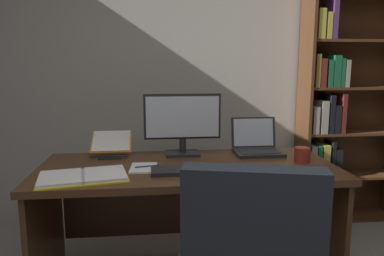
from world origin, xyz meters
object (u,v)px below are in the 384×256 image
bookshelf (341,90)px  open_binder (83,177)px  computer_mouse (241,168)px  reading_stand_with_book (111,144)px  pen (147,166)px  keyboard (189,171)px  laptop (257,146)px  coffee_mug (302,155)px  notepad (144,168)px  monitor (182,124)px  desk (187,192)px

bookshelf → open_binder: (-1.95, -1.01, -0.38)m
computer_mouse → reading_stand_with_book: 0.91m
bookshelf → pen: 1.87m
computer_mouse → keyboard: bearing=180.0°
computer_mouse → open_binder: computer_mouse is taller
bookshelf → keyboard: bookshelf is taller
computer_mouse → laptop: bearing=63.2°
keyboard → coffee_mug: size_ratio=4.43×
computer_mouse → pen: size_ratio=0.74×
notepad → laptop: bearing=22.0°
computer_mouse → open_binder: 0.87m
notepad → open_binder: bearing=-153.7°
computer_mouse → reading_stand_with_book: reading_stand_with_book is taller
monitor → coffee_mug: monitor is taller
open_binder → monitor: bearing=28.3°
bookshelf → keyboard: (-1.38, -0.96, -0.38)m
reading_stand_with_book → pen: 0.44m
bookshelf → notepad: 1.89m
desk → coffee_mug: size_ratio=18.70×
reading_stand_with_book → notepad: (0.22, -0.37, -0.07)m
keyboard → coffee_mug: coffee_mug is taller
computer_mouse → notepad: (-0.55, 0.11, -0.02)m
bookshelf → monitor: (-1.38, -0.55, -0.18)m
coffee_mug → open_binder: bearing=-171.2°
desk → pen: size_ratio=12.66×
keyboard → pen: bearing=155.6°
laptop → keyboard: bearing=-140.9°
bookshelf → pen: bookshelf is taller
bookshelf → pen: size_ratio=16.42×
coffee_mug → reading_stand_with_book: bearing=164.8°
laptop → computer_mouse: 0.47m
laptop → coffee_mug: (0.21, -0.26, -0.00)m
desk → notepad: notepad is taller
open_binder → pen: open_binder is taller
notepad → computer_mouse: bearing=-10.8°
computer_mouse → pen: bearing=168.8°
notepad → pen: bearing=0.0°
monitor → coffee_mug: size_ratio=5.38×
pen → reading_stand_with_book: bearing=123.2°
open_binder → bookshelf: bearing=16.5°
computer_mouse → coffee_mug: bearing=19.5°
desk → keyboard: 0.32m
desk → bookshelf: (1.38, 0.73, 0.59)m
notepad → coffee_mug: coffee_mug is taller
keyboard → reading_stand_with_book: reading_stand_with_book is taller
laptop → keyboard: laptop is taller
monitor → pen: 0.43m
desk → computer_mouse: (0.29, -0.24, 0.22)m
keyboard → pen: (-0.23, 0.11, 0.00)m
desk → open_binder: bearing=-153.8°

